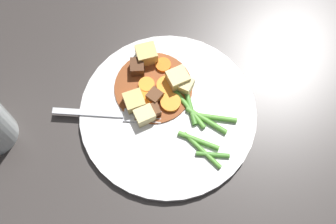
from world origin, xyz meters
The scene contains 24 objects.
ground_plane centered at (0.00, 0.00, 0.00)m, with size 3.00×3.00×0.00m, color #383330.
dinner_plate centered at (0.00, 0.00, 0.01)m, with size 0.29×0.29×0.01m, color white.
stew_sauce centered at (0.05, -0.01, 0.01)m, with size 0.13×0.13×0.00m, color brown.
carrot_slice_0 centered at (0.06, -0.01, 0.02)m, with size 0.03×0.03×0.01m, color orange.
carrot_slice_1 centered at (0.01, -0.01, 0.02)m, with size 0.03×0.03×0.01m, color orange.
carrot_slice_2 centered at (0.04, 0.01, 0.02)m, with size 0.03×0.03×0.01m, color orange.
carrot_slice_3 centered at (0.07, -0.05, 0.02)m, with size 0.03×0.03×0.01m, color orange.
carrot_slice_4 centered at (0.03, -0.03, 0.02)m, with size 0.03×0.03×0.01m, color orange.
potato_chunk_0 centered at (0.09, -0.04, 0.03)m, with size 0.03×0.03×0.03m, color #DBBC6B.
potato_chunk_1 centered at (0.03, -0.05, 0.03)m, with size 0.03×0.03×0.03m, color #EAD68C.
potato_chunk_2 centered at (0.02, 0.03, 0.02)m, with size 0.03×0.02×0.02m, color #EAD68C.
potato_chunk_3 centered at (0.01, -0.05, 0.02)m, with size 0.02×0.02×0.02m, color #EAD68C.
potato_chunk_4 centered at (0.05, 0.03, 0.02)m, with size 0.03×0.03×0.02m, color #DBBC6B.
meat_chunk_0 centered at (0.09, -0.02, 0.02)m, with size 0.03×0.02×0.02m, color #56331E.
meat_chunk_1 centered at (0.02, 0.02, 0.02)m, with size 0.02×0.02×0.02m, color brown.
meat_chunk_2 centered at (0.03, 0.00, 0.02)m, with size 0.02×0.02×0.02m, color brown.
green_bean_0 centered at (-0.02, -0.03, 0.02)m, with size 0.01×0.01×0.06m, color #4C8E33.
green_bean_1 centered at (-0.06, -0.05, 0.02)m, with size 0.01×0.01×0.07m, color #599E38.
green_bean_2 centered at (-0.10, 0.00, 0.02)m, with size 0.01×0.01×0.05m, color #4C8E33.
green_bean_3 centered at (-0.07, 0.00, 0.02)m, with size 0.01×0.01×0.07m, color #599E38.
green_bean_4 centered at (-0.05, -0.03, 0.02)m, with size 0.01×0.01×0.07m, color #599E38.
green_bean_5 centered at (-0.02, -0.03, 0.02)m, with size 0.01×0.01×0.08m, color #599E38.
green_bean_6 centered at (-0.08, 0.01, 0.02)m, with size 0.01×0.01×0.08m, color #599E38.
fork centered at (0.06, 0.07, 0.01)m, with size 0.14×0.13×0.00m.
Camera 1 is at (-0.19, 0.18, 0.67)m, focal length 47.22 mm.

